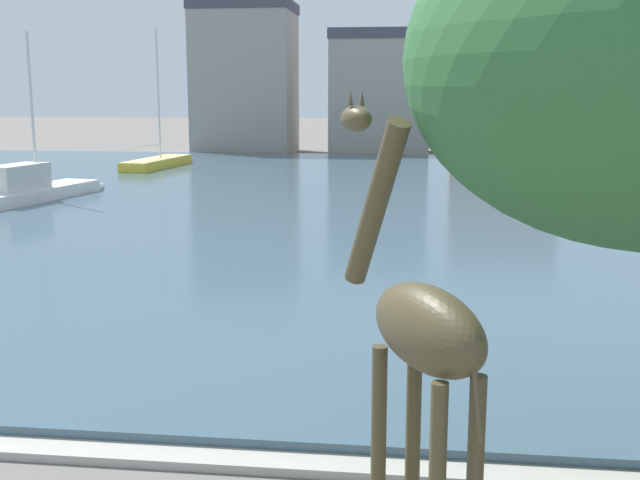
% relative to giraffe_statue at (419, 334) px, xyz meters
% --- Properties ---
extents(harbor_water, '(76.83, 49.62, 0.25)m').
position_rel_giraffe_statue_xyz_m(harbor_water, '(-3.53, 26.88, -2.32)').
color(harbor_water, '#3D5666').
rests_on(harbor_water, ground).
extents(quay_edge_coping, '(76.83, 0.50, 0.12)m').
position_rel_giraffe_statue_xyz_m(quay_edge_coping, '(-3.53, 1.82, -2.38)').
color(quay_edge_coping, '#ADA89E').
rests_on(quay_edge_coping, ground).
extents(giraffe_statue, '(1.78, 2.51, 4.78)m').
position_rel_giraffe_statue_xyz_m(giraffe_statue, '(0.00, 0.00, 0.00)').
color(giraffe_statue, '#4C4228').
rests_on(giraffe_statue, ground).
extents(sailboat_yellow, '(2.43, 8.31, 8.59)m').
position_rel_giraffe_statue_xyz_m(sailboat_yellow, '(-15.83, 39.88, -2.00)').
color(sailboat_yellow, gold).
rests_on(sailboat_yellow, ground).
extents(sailboat_white, '(3.41, 9.44, 7.30)m').
position_rel_giraffe_statue_xyz_m(sailboat_white, '(-16.29, 24.28, -1.85)').
color(sailboat_white, white).
rests_on(sailboat_white, ground).
extents(townhouse_wide_warehouse, '(7.88, 6.52, 11.84)m').
position_rel_giraffe_statue_xyz_m(townhouse_wide_warehouse, '(-13.76, 55.21, 3.49)').
color(townhouse_wide_warehouse, gray).
rests_on(townhouse_wide_warehouse, ground).
extents(townhouse_end_terrace, '(7.81, 6.91, 9.58)m').
position_rel_giraffe_statue_xyz_m(townhouse_end_terrace, '(-2.93, 55.65, 2.36)').
color(townhouse_end_terrace, gray).
rests_on(townhouse_end_terrace, ground).
extents(townhouse_corner_house, '(8.34, 7.19, 9.36)m').
position_rel_giraffe_statue_xyz_m(townhouse_corner_house, '(6.85, 57.12, 2.25)').
color(townhouse_corner_house, tan).
rests_on(townhouse_corner_house, ground).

